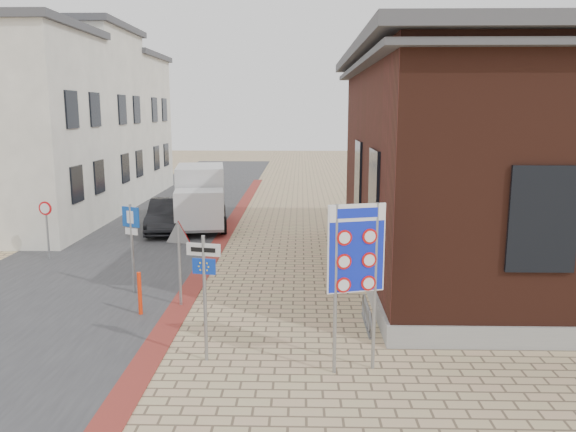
% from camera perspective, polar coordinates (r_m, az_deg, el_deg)
% --- Properties ---
extents(ground, '(120.00, 120.00, 0.00)m').
position_cam_1_polar(ground, '(11.47, -4.43, -15.04)').
color(ground, tan).
rests_on(ground, ground).
extents(road_strip, '(7.00, 60.00, 0.02)m').
position_cam_1_polar(road_strip, '(26.59, -13.05, -0.34)').
color(road_strip, '#38383A').
rests_on(road_strip, ground).
extents(curb_strip, '(0.60, 40.00, 0.02)m').
position_cam_1_polar(curb_strip, '(21.10, -7.15, -2.98)').
color(curb_strip, maroon).
rests_on(curb_strip, ground).
extents(brick_building, '(13.00, 13.00, 6.80)m').
position_cam_1_polar(brick_building, '(19.05, 25.93, 5.14)').
color(brick_building, gray).
rests_on(brick_building, ground).
extents(townhouse_mid, '(7.40, 6.40, 9.10)m').
position_cam_1_polar(townhouse_mid, '(30.76, -22.11, 9.17)').
color(townhouse_mid, beige).
rests_on(townhouse_mid, ground).
extents(townhouse_far, '(7.40, 6.40, 8.30)m').
position_cam_1_polar(townhouse_far, '(36.36, -18.31, 8.89)').
color(townhouse_far, beige).
rests_on(townhouse_far, ground).
extents(bike_rack, '(0.08, 1.80, 0.60)m').
position_cam_1_polar(bike_rack, '(13.43, 8.02, -9.96)').
color(bike_rack, slate).
rests_on(bike_rack, ground).
extents(sedan, '(1.87, 4.20, 1.34)m').
position_cam_1_polar(sedan, '(23.86, -12.11, 0.06)').
color(sedan, black).
rests_on(sedan, ground).
extents(box_truck, '(2.69, 5.19, 2.59)m').
position_cam_1_polar(box_truck, '(24.37, -8.89, 1.98)').
color(box_truck, slate).
rests_on(box_truck, ground).
extents(border_sign, '(1.10, 0.34, 3.29)m').
position_cam_1_polar(border_sign, '(10.57, 6.94, -3.60)').
color(border_sign, gray).
rests_on(border_sign, ground).
extents(essen_sign, '(0.69, 0.18, 2.58)m').
position_cam_1_polar(essen_sign, '(11.23, -8.50, -6.27)').
color(essen_sign, gray).
rests_on(essen_sign, ground).
extents(parking_sign, '(0.52, 0.26, 2.49)m').
position_cam_1_polar(parking_sign, '(15.80, -15.61, -1.68)').
color(parking_sign, gray).
rests_on(parking_sign, ground).
extents(yield_sign, '(0.77, 0.26, 2.20)m').
position_cam_1_polar(yield_sign, '(14.51, -11.04, -2.71)').
color(yield_sign, gray).
rests_on(yield_sign, ground).
extents(speed_sign, '(0.47, 0.11, 1.99)m').
position_cam_1_polar(speed_sign, '(20.50, -23.32, -0.52)').
color(speed_sign, gray).
rests_on(speed_sign, ground).
extents(bollard, '(0.12, 0.12, 1.09)m').
position_cam_1_polar(bollard, '(14.36, -14.82, -7.64)').
color(bollard, '#FF350D').
rests_on(bollard, ground).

